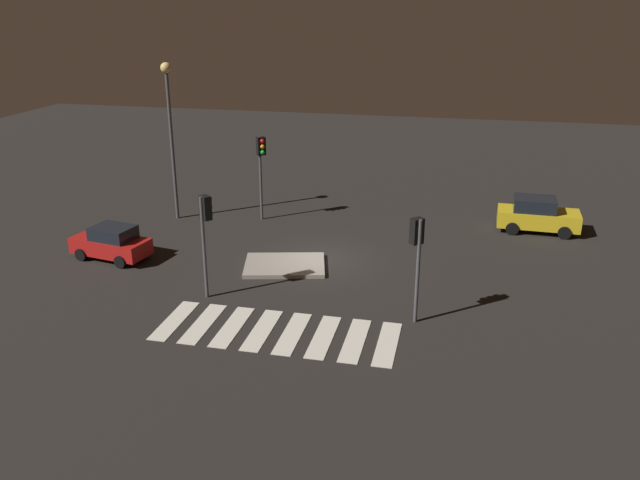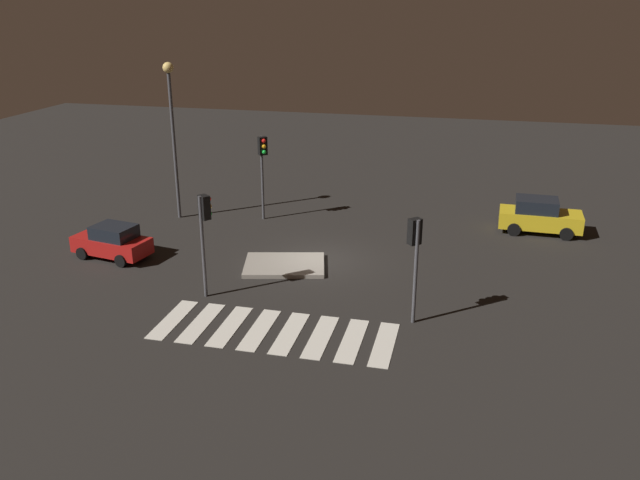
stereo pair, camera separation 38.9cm
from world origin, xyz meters
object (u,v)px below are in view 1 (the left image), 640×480
Objects in this scene: traffic_light_west at (261,158)px; traffic_light_south at (206,221)px; car_yellow at (537,215)px; traffic_light_east at (417,244)px; street_lamp at (170,116)px; traffic_island at (285,265)px; car_red at (111,243)px.

traffic_light_west is 9.82m from traffic_light_south.
traffic_light_east reaches higher than car_yellow.
traffic_light_west is 0.55× the size of street_lamp.
street_lamp is at bearing 12.68° from traffic_light_east.
traffic_island is at bearing 5.72° from traffic_light_south.
traffic_island is 10.92m from street_lamp.
traffic_light_west is (-14.42, -1.35, 2.59)m from car_yellow.
traffic_light_south is at bearing 164.93° from car_red.
traffic_light_south is at bearing -58.63° from street_lamp.
car_red is at bearing -77.09° from traffic_light_west.
car_red is 7.90m from street_lamp.
traffic_island is 0.97× the size of traffic_light_south.
street_lamp reaches higher than traffic_light_east.
car_yellow reaches higher than car_red.
street_lamp is (-19.11, -2.08, 4.74)m from car_yellow.
traffic_light_south reaches higher than traffic_island.
traffic_light_west reaches higher than car_yellow.
car_red is at bearing 101.24° from traffic_light_south.
traffic_light_south reaches higher than car_yellow.
traffic_light_east is at bearing -32.58° from traffic_island.
traffic_island is 0.89× the size of traffic_light_west.
street_lamp is (-5.52, 9.05, 2.41)m from traffic_light_south.
car_yellow is 0.91× the size of traffic_light_west.
car_yellow is 1.04× the size of traffic_light_east.
traffic_light_west is (-9.07, 10.09, 0.41)m from traffic_light_east.
traffic_light_east is 8.25m from traffic_light_south.
car_yellow is at bearing -68.14° from traffic_light_east.
street_lamp reaches higher than traffic_light_south.
street_lamp is (-4.69, -0.73, 2.15)m from traffic_light_west.
traffic_light_east is at bearing 177.85° from car_red.
car_yellow is 21.23m from car_red.
traffic_light_east is at bearing -55.56° from traffic_light_south.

